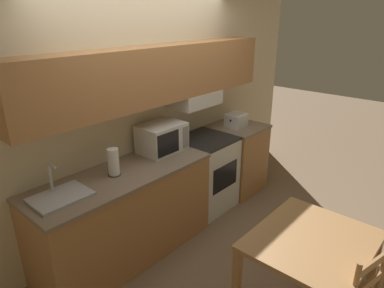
{
  "coord_description": "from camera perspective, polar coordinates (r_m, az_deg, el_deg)",
  "views": [
    {
      "loc": [
        -2.39,
        -2.74,
        2.34
      ],
      "look_at": [
        0.05,
        -0.58,
        1.07
      ],
      "focal_mm": 32.0,
      "sensor_mm": 36.0,
      "label": 1
    }
  ],
  "objects": [
    {
      "name": "wall_back",
      "position": [
        3.7,
        -6.42,
        7.69
      ],
      "size": [
        5.54,
        0.38,
        2.55
      ],
      "color": "beige",
      "rests_on": "ground_plane"
    },
    {
      "name": "ground_plane",
      "position": [
        4.33,
        -6.31,
        -11.67
      ],
      "size": [
        16.0,
        16.0,
        0.0
      ],
      "primitive_type": "plane",
      "color": "#7F664C"
    },
    {
      "name": "lower_counter_main",
      "position": [
        3.51,
        -11.04,
        -11.54
      ],
      "size": [
        1.83,
        0.67,
        0.92
      ],
      "color": "#B27A47",
      "rests_on": "ground_plane"
    },
    {
      "name": "sink_basin",
      "position": [
        3.0,
        -21.09,
        -8.09
      ],
      "size": [
        0.45,
        0.34,
        0.28
      ],
      "color": "#B7BABF",
      "rests_on": "lower_counter_main"
    },
    {
      "name": "microwave",
      "position": [
        3.68,
        -5.02,
        1.05
      ],
      "size": [
        0.49,
        0.36,
        0.3
      ],
      "color": "silver",
      "rests_on": "lower_counter_main"
    },
    {
      "name": "stove_range",
      "position": [
        4.28,
        2.13,
        -4.84
      ],
      "size": [
        0.65,
        0.63,
        0.92
      ],
      "color": "silver",
      "rests_on": "ground_plane"
    },
    {
      "name": "lower_counter_right_stub",
      "position": [
        4.75,
        7.34,
        -2.21
      ],
      "size": [
        0.66,
        0.67,
        0.92
      ],
      "color": "#B27A47",
      "rests_on": "ground_plane"
    },
    {
      "name": "dining_table",
      "position": [
        2.9,
        19.16,
        -16.33
      ],
      "size": [
        0.96,
        0.82,
        0.73
      ],
      "color": "#B27F4C",
      "rests_on": "ground_plane"
    },
    {
      "name": "paper_towel_roll",
      "position": [
        3.22,
        -12.96,
        -2.95
      ],
      "size": [
        0.12,
        0.12,
        0.26
      ],
      "color": "black",
      "rests_on": "lower_counter_main"
    },
    {
      "name": "toaster",
      "position": [
        4.52,
        7.39,
        3.97
      ],
      "size": [
        0.26,
        0.22,
        0.17
      ],
      "color": "silver",
      "rests_on": "lower_counter_right_stub"
    }
  ]
}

